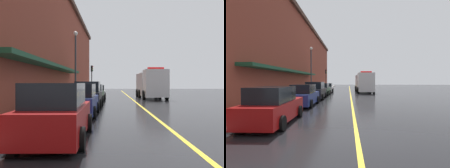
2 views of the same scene
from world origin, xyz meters
The scene contains 14 objects.
ground_plane centered at (0.00, 25.00, 0.00)m, with size 112.00×112.00×0.00m, color black.
sidewalk_left centered at (-6.20, 25.00, 0.07)m, with size 2.40×70.00×0.15m, color #9E9B93.
lane_center_stripe centered at (0.00, 25.00, 0.00)m, with size 0.16×70.00×0.01m, color gold.
brick_building_left centered at (-13.28, 23.99, 6.16)m, with size 12.94×64.00×12.30m.
parked_car_0 centered at (-3.94, 2.35, 0.83)m, with size 2.05×4.82×1.77m.
parked_car_1 centered at (-3.97, 8.78, 0.81)m, with size 1.97×4.81×1.74m.
parked_car_2 centered at (-4.01, 14.46, 0.88)m, with size 2.15×4.90×1.89m.
parked_car_3 centered at (-3.99, 19.94, 0.78)m, with size 2.13×4.22×1.66m.
parked_car_4 centered at (-3.93, 25.71, 0.74)m, with size 2.05×4.61×1.57m.
box_truck centered at (2.37, 26.34, 1.66)m, with size 2.89×9.34×3.47m.
parking_meter_0 centered at (-5.35, 19.92, 1.06)m, with size 0.14×0.18×1.33m.
parking_meter_1 centered at (-5.35, 23.46, 1.06)m, with size 0.14×0.18×1.33m.
street_lamp_left centered at (-5.95, 21.71, 4.40)m, with size 0.44×0.44×6.94m.
traffic_light_near centered at (-5.29, 35.17, 3.16)m, with size 0.38×0.36×4.30m.
Camera 1 is at (-2.23, -6.11, 1.76)m, focal length 43.76 mm.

